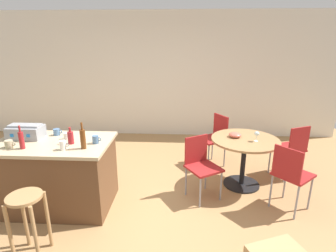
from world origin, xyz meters
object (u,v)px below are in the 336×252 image
object	(u,v)px
bottle_0	(21,140)
cup_0	(63,145)
dining_table	(244,150)
bottle_1	(83,139)
kitchen_island	(57,174)
serving_bowl	(235,135)
cup_3	(9,144)
cup_2	(96,139)
toolbox	(26,132)
bottle_3	(71,137)
wine_glass	(257,134)
folding_chair_near	(215,136)
cup_4	(57,132)
folding_chair_left	(291,173)
wooden_stool	(27,213)
folding_chair_far	(201,163)
cup_1	(67,136)
folding_chair_right	(292,147)

from	to	relation	value
bottle_0	cup_0	world-z (taller)	bottle_0
dining_table	bottle_0	size ratio (longest dim) A/B	3.48
dining_table	bottle_1	distance (m)	2.25
kitchen_island	serving_bowl	size ratio (longest dim) A/B	7.92
kitchen_island	cup_3	size ratio (longest dim) A/B	11.37
bottle_0	cup_2	world-z (taller)	bottle_0
toolbox	serving_bowl	size ratio (longest dim) A/B	2.30
kitchen_island	bottle_3	distance (m)	0.58
toolbox	bottle_1	size ratio (longest dim) A/B	1.31
bottle_0	wine_glass	size ratio (longest dim) A/B	1.93
cup_0	serving_bowl	size ratio (longest dim) A/B	0.61
toolbox	serving_bowl	distance (m)	2.83
folding_chair_near	cup_4	size ratio (longest dim) A/B	7.42
folding_chair_left	cup_4	xyz separation A→B (m)	(-2.99, 0.21, 0.41)
kitchen_island	wooden_stool	distance (m)	0.88
dining_table	folding_chair_near	size ratio (longest dim) A/B	1.10
toolbox	cup_3	world-z (taller)	toolbox
kitchen_island	cup_4	distance (m)	0.55
folding_chair_far	cup_0	bearing A→B (deg)	-160.63
bottle_1	cup_3	world-z (taller)	bottle_1
folding_chair_near	serving_bowl	distance (m)	0.71
folding_chair_near	folding_chair_left	distance (m)	1.53
cup_0	cup_3	size ratio (longest dim) A/B	0.87
bottle_0	wine_glass	bearing A→B (deg)	15.46
bottle_1	bottle_3	bearing A→B (deg)	144.92
bottle_0	kitchen_island	bearing A→B (deg)	44.37
folding_chair_near	cup_2	bearing A→B (deg)	-139.39
folding_chair_left	serving_bowl	bearing A→B (deg)	130.27
dining_table	folding_chair_near	distance (m)	0.79
wooden_stool	cup_2	world-z (taller)	cup_2
dining_table	cup_2	world-z (taller)	cup_2
folding_chair_left	cup_0	size ratio (longest dim) A/B	8.05
wine_glass	wooden_stool	bearing A→B (deg)	-150.42
serving_bowl	bottle_3	bearing A→B (deg)	-160.16
cup_1	folding_chair_right	bearing A→B (deg)	14.66
kitchen_island	bottle_3	size ratio (longest dim) A/B	6.90
folding_chair_left	bottle_3	world-z (taller)	bottle_3
folding_chair_near	serving_bowl	xyz separation A→B (m)	(0.21, -0.63, 0.25)
kitchen_island	dining_table	xyz separation A→B (m)	(2.51, 0.65, 0.12)
wooden_stool	bottle_3	distance (m)	0.96
folding_chair_far	folding_chair_left	distance (m)	1.12
kitchen_island	folding_chair_far	xyz separation A→B (m)	(1.86, 0.33, 0.05)
bottle_3	cup_4	bearing A→B (deg)	136.85
toolbox	bottle_1	world-z (taller)	bottle_1
kitchen_island	folding_chair_near	xyz separation A→B (m)	(2.16, 1.35, 0.08)
bottle_3	cup_2	bearing A→B (deg)	4.55
folding_chair_near	wine_glass	distance (m)	0.98
wooden_stool	bottle_0	xyz separation A→B (m)	(-0.35, 0.64, 0.51)
dining_table	folding_chair_near	world-z (taller)	folding_chair_near
bottle_0	cup_0	size ratio (longest dim) A/B	2.54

